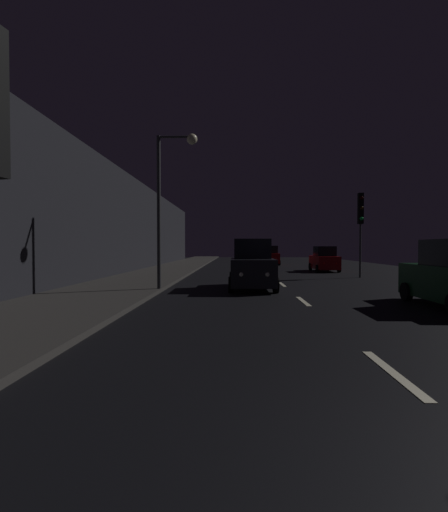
# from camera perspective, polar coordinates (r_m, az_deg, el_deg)

# --- Properties ---
(ground) EXTENTS (27.73, 84.00, 0.02)m
(ground) POSITION_cam_1_polar(r_m,az_deg,el_deg) (27.28, 6.73, -2.63)
(ground) COLOR black
(sidewalk_left) EXTENTS (4.40, 84.00, 0.15)m
(sidewalk_left) POSITION_cam_1_polar(r_m,az_deg,el_deg) (27.68, -9.30, -2.40)
(sidewalk_left) COLOR #33302D
(sidewalk_left) RESTS_ON ground
(building_facade_left) EXTENTS (0.80, 63.00, 7.06)m
(building_facade_left) POSITION_cam_1_polar(r_m,az_deg,el_deg) (24.95, -16.78, 5.08)
(building_facade_left) COLOR black
(building_facade_left) RESTS_ON ground
(lane_centerline) EXTENTS (0.16, 15.34, 0.01)m
(lane_centerline) POSITION_cam_1_polar(r_m,az_deg,el_deg) (12.80, 12.49, -7.13)
(lane_centerline) COLOR beige
(lane_centerline) RESTS_ON ground
(traffic_light_far_right) EXTENTS (0.32, 0.47, 5.22)m
(traffic_light_far_right) POSITION_cam_1_polar(r_m,az_deg,el_deg) (24.51, 20.24, 5.82)
(traffic_light_far_right) COLOR #38383A
(traffic_light_far_right) RESTS_ON ground
(streetlamp_overhead) EXTENTS (1.70, 0.44, 6.59)m
(streetlamp_overhead) POSITION_cam_1_polar(r_m,az_deg,el_deg) (15.88, -8.25, 10.54)
(streetlamp_overhead) COLOR #2D2D30
(streetlamp_overhead) RESTS_ON ground
(car_approaching_headlights) EXTENTS (2.07, 4.48, 2.26)m
(car_approaching_headlights) POSITION_cam_1_polar(r_m,az_deg,el_deg) (16.92, 4.29, -1.54)
(car_approaching_headlights) COLOR black
(car_approaching_headlights) RESTS_ON ground
(car_parked_right_far) EXTENTS (1.79, 3.88, 1.95)m
(car_parked_right_far) POSITION_cam_1_polar(r_m,az_deg,el_deg) (29.96, 15.12, -0.58)
(car_parked_right_far) COLOR maroon
(car_parked_right_far) RESTS_ON ground
(car_distant_taillights) EXTENTS (1.87, 4.04, 2.04)m
(car_distant_taillights) POSITION_cam_1_polar(r_m,az_deg,el_deg) (39.68, 7.08, -0.02)
(car_distant_taillights) COLOR maroon
(car_distant_taillights) RESTS_ON ground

